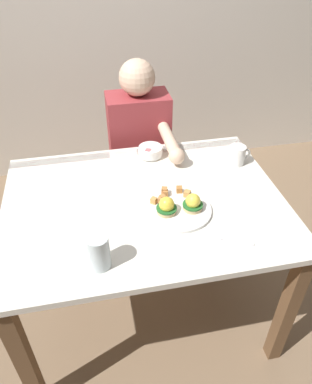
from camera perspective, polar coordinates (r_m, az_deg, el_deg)
The scene contains 8 objects.
ground_plane at distance 2.11m, azimuth -1.43°, elevation -17.13°, with size 6.00×6.00×0.00m, color #7F664C.
dining_table at distance 1.63m, azimuth -1.77°, elevation -4.27°, with size 1.20×0.90×0.74m.
eggs_benedict_plate at distance 1.50m, azimuth 3.56°, elevation -2.35°, with size 0.27×0.27×0.09m.
fruit_bowl at distance 1.84m, azimuth -0.84°, elevation 6.36°, with size 0.12×0.12×0.06m.
coffee_mug at distance 1.82m, azimuth 12.63°, elevation 5.74°, with size 0.11×0.08×0.09m.
fork at distance 1.42m, azimuth 11.57°, elevation -7.34°, with size 0.14×0.09×0.00m.
water_glass_near at distance 1.28m, azimuth -8.96°, elevation -9.43°, with size 0.08×0.08×0.14m.
diner_person at distance 2.11m, azimuth -2.43°, elevation 7.14°, with size 0.34×0.54×1.14m.
Camera 1 is at (-0.19, -1.20, 1.73)m, focal length 34.04 mm.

